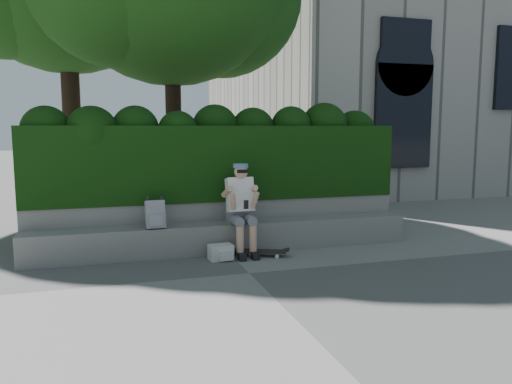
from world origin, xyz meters
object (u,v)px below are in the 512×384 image
object	(u,v)px
skateboard	(259,251)
person	(241,205)
backpack_plaid	(155,214)
backpack_ground	(221,252)

from	to	relation	value
skateboard	person	bearing A→B (deg)	153.03
skateboard	backpack_plaid	bearing A→B (deg)	-168.61
backpack_plaid	backpack_ground	world-z (taller)	backpack_plaid
skateboard	backpack_plaid	size ratio (longest dim) A/B	2.03
person	backpack_plaid	world-z (taller)	person
person	backpack_plaid	bearing A→B (deg)	176.36
skateboard	backpack_ground	distance (m)	0.59
person	skateboard	size ratio (longest dim) A/B	1.65
backpack_ground	person	bearing A→B (deg)	31.33
backpack_plaid	backpack_ground	bearing A→B (deg)	-24.77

